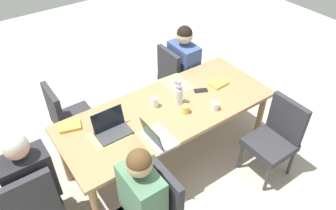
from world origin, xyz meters
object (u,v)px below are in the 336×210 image
at_px(coffee_mug_near_left, 155,102).
at_px(coffee_mug_centre_left, 215,106).
at_px(chair_near_right_mid, 276,136).
at_px(laptop_near_left_near, 158,137).
at_px(flower_vase, 179,94).
at_px(book_blue_cover, 70,126).
at_px(book_red_cover, 219,83).
at_px(coffee_mug_near_right, 186,109).
at_px(person_far_left_mid, 183,74).
at_px(person_head_left_left_far, 34,190).
at_px(chair_near_left_near, 155,210).
at_px(chair_far_right_near, 68,116).
at_px(dining_table, 168,114).
at_px(laptop_head_left_left_far, 112,129).
at_px(phone_black, 201,90).
at_px(person_near_left_near, 143,207).
at_px(chair_head_left_left_far, 31,202).
at_px(chair_far_left_mid, 176,75).

height_order(coffee_mug_near_left, coffee_mug_centre_left, coffee_mug_near_left).
distance_m(chair_near_right_mid, laptop_near_left_near, 1.30).
xyz_separation_m(flower_vase, book_blue_cover, (-1.07, 0.30, -0.10)).
relative_size(coffee_mug_centre_left, book_red_cover, 0.42).
distance_m(laptop_near_left_near, coffee_mug_near_right, 0.49).
relative_size(book_red_cover, book_blue_cover, 1.00).
bearing_deg(coffee_mug_near_right, flower_vase, 78.51).
relative_size(person_far_left_mid, flower_vase, 4.19).
distance_m(person_head_left_left_far, laptop_near_left_near, 1.16).
height_order(person_head_left_left_far, coffee_mug_near_left, person_head_left_left_far).
relative_size(chair_near_left_near, laptop_near_left_near, 2.81).
bearing_deg(chair_far_right_near, dining_table, -44.25).
distance_m(laptop_head_left_left_far, coffee_mug_near_right, 0.76).
relative_size(book_blue_cover, phone_black, 1.33).
relative_size(person_near_left_near, chair_near_right_mid, 1.33).
relative_size(dining_table, laptop_head_left_left_far, 7.04).
relative_size(chair_near_left_near, chair_far_right_near, 1.00).
xyz_separation_m(person_far_left_mid, coffee_mug_centre_left, (-0.34, -0.96, 0.27)).
distance_m(coffee_mug_centre_left, phone_black, 0.33).
relative_size(dining_table, person_far_left_mid, 1.89).
xyz_separation_m(chair_near_right_mid, flower_vase, (-0.69, 0.78, 0.37)).
bearing_deg(chair_near_right_mid, coffee_mug_near_left, 136.63).
xyz_separation_m(chair_head_left_left_far, laptop_near_left_near, (1.15, -0.24, 0.30)).
height_order(chair_near_left_near, book_blue_cover, chair_near_left_near).
bearing_deg(flower_vase, laptop_near_left_near, -145.58).
bearing_deg(chair_head_left_left_far, chair_far_left_mid, 21.08).
xyz_separation_m(dining_table, person_head_left_left_far, (-1.43, -0.01, -0.15)).
relative_size(chair_head_left_left_far, laptop_near_left_near, 2.81).
distance_m(dining_table, coffee_mug_centre_left, 0.49).
height_order(person_head_left_left_far, book_blue_cover, person_head_left_left_far).
relative_size(person_head_left_left_far, book_red_cover, 5.97).
bearing_deg(coffee_mug_near_right, book_red_cover, 15.41).
bearing_deg(chair_head_left_left_far, chair_near_right_mid, -16.26).
height_order(chair_near_right_mid, coffee_mug_near_left, chair_near_right_mid).
bearing_deg(chair_near_left_near, person_far_left_mid, 45.73).
bearing_deg(phone_black, flower_vase, 30.49).
bearing_deg(laptop_head_left_left_far, person_head_left_left_far, -177.77).
xyz_separation_m(laptop_head_left_left_far, coffee_mug_near_left, (0.54, 0.09, 0.01)).
bearing_deg(chair_near_left_near, book_red_cover, 29.23).
distance_m(chair_near_right_mid, phone_black, 0.92).
bearing_deg(book_red_cover, person_far_left_mid, 84.06).
distance_m(person_far_left_mid, flower_vase, 0.95).
distance_m(chair_near_left_near, chair_far_left_mid, 2.01).
bearing_deg(coffee_mug_centre_left, laptop_head_left_left_far, 163.52).
height_order(person_far_left_mid, person_head_left_left_far, same).
relative_size(chair_near_left_near, coffee_mug_near_left, 8.34).
xyz_separation_m(person_near_left_near, laptop_head_left_left_far, (0.12, 0.72, 0.27)).
distance_m(flower_vase, coffee_mug_near_right, 0.18).
bearing_deg(laptop_near_left_near, person_far_left_mid, 43.07).
bearing_deg(chair_far_left_mid, book_red_cover, -85.60).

